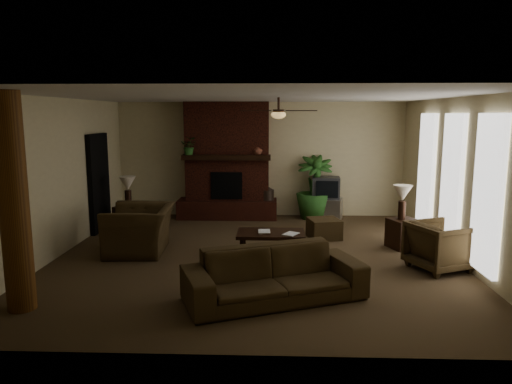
{
  "coord_description": "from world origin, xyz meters",
  "views": [
    {
      "loc": [
        0.31,
        -8.1,
        2.51
      ],
      "look_at": [
        0.0,
        0.4,
        1.1
      ],
      "focal_mm": 33.04,
      "sensor_mm": 36.0,
      "label": 1
    }
  ],
  "objects_px": {
    "floor_plant": "(314,201)",
    "lamp_left": "(128,186)",
    "coffee_table": "(271,235)",
    "tv_stand": "(324,208)",
    "log_column": "(14,203)",
    "armchair_right": "(440,244)",
    "armchair_left": "(140,222)",
    "side_table_left": "(129,218)",
    "lamp_right": "(403,196)",
    "floor_vase": "(267,201)",
    "sofa": "(274,266)",
    "side_table_right": "(404,234)",
    "ottoman": "(324,229)"
  },
  "relations": [
    {
      "from": "floor_plant",
      "to": "lamp_left",
      "type": "xyz_separation_m",
      "value": [
        -4.1,
        -1.41,
        0.57
      ]
    },
    {
      "from": "coffee_table",
      "to": "tv_stand",
      "type": "xyz_separation_m",
      "value": [
        1.27,
        3.08,
        -0.12
      ]
    },
    {
      "from": "log_column",
      "to": "armchair_right",
      "type": "height_order",
      "value": "log_column"
    },
    {
      "from": "log_column",
      "to": "floor_plant",
      "type": "height_order",
      "value": "log_column"
    },
    {
      "from": "armchair_left",
      "to": "side_table_left",
      "type": "height_order",
      "value": "armchair_left"
    },
    {
      "from": "tv_stand",
      "to": "lamp_right",
      "type": "distance_m",
      "value": 2.85
    },
    {
      "from": "lamp_left",
      "to": "lamp_right",
      "type": "height_order",
      "value": "same"
    },
    {
      "from": "armchair_right",
      "to": "coffee_table",
      "type": "xyz_separation_m",
      "value": [
        -2.75,
        0.68,
        -0.06
      ]
    },
    {
      "from": "side_table_left",
      "to": "floor_vase",
      "type": "bearing_deg",
      "value": 24.92
    },
    {
      "from": "log_column",
      "to": "lamp_left",
      "type": "bearing_deg",
      "value": 87.9
    },
    {
      "from": "tv_stand",
      "to": "floor_plant",
      "type": "height_order",
      "value": "floor_plant"
    },
    {
      "from": "log_column",
      "to": "tv_stand",
      "type": "distance_m",
      "value": 7.24
    },
    {
      "from": "armchair_right",
      "to": "side_table_left",
      "type": "bearing_deg",
      "value": 44.4
    },
    {
      "from": "armchair_right",
      "to": "floor_vase",
      "type": "bearing_deg",
      "value": 13.87
    },
    {
      "from": "log_column",
      "to": "sofa",
      "type": "bearing_deg",
      "value": 7.35
    },
    {
      "from": "sofa",
      "to": "floor_plant",
      "type": "bearing_deg",
      "value": 57.95
    },
    {
      "from": "lamp_left",
      "to": "lamp_right",
      "type": "distance_m",
      "value": 5.64
    },
    {
      "from": "armchair_left",
      "to": "floor_vase",
      "type": "relative_size",
      "value": 1.69
    },
    {
      "from": "log_column",
      "to": "side_table_right",
      "type": "height_order",
      "value": "log_column"
    },
    {
      "from": "coffee_table",
      "to": "lamp_right",
      "type": "xyz_separation_m",
      "value": [
        2.46,
        0.6,
        0.63
      ]
    },
    {
      "from": "floor_vase",
      "to": "floor_plant",
      "type": "xyz_separation_m",
      "value": [
        1.14,
        0.0,
        -0.0
      ]
    },
    {
      "from": "floor_plant",
      "to": "armchair_right",
      "type": "bearing_deg",
      "value": -65.34
    },
    {
      "from": "tv_stand",
      "to": "side_table_left",
      "type": "relative_size",
      "value": 1.55
    },
    {
      "from": "side_table_right",
      "to": "side_table_left",
      "type": "bearing_deg",
      "value": 168.74
    },
    {
      "from": "tv_stand",
      "to": "lamp_left",
      "type": "distance_m",
      "value": 4.63
    },
    {
      "from": "armchair_right",
      "to": "side_table_right",
      "type": "height_order",
      "value": "armchair_right"
    },
    {
      "from": "armchair_left",
      "to": "log_column",
      "type": "bearing_deg",
      "value": -21.07
    },
    {
      "from": "coffee_table",
      "to": "side_table_left",
      "type": "distance_m",
      "value": 3.52
    },
    {
      "from": "side_table_left",
      "to": "sofa",
      "type": "bearing_deg",
      "value": -49.98
    },
    {
      "from": "side_table_left",
      "to": "armchair_left",
      "type": "bearing_deg",
      "value": -66.18
    },
    {
      "from": "armchair_right",
      "to": "tv_stand",
      "type": "relative_size",
      "value": 1.02
    },
    {
      "from": "sofa",
      "to": "floor_plant",
      "type": "xyz_separation_m",
      "value": [
        0.97,
        5.13,
        -0.05
      ]
    },
    {
      "from": "coffee_table",
      "to": "tv_stand",
      "type": "height_order",
      "value": "tv_stand"
    },
    {
      "from": "tv_stand",
      "to": "armchair_right",
      "type": "bearing_deg",
      "value": -53.48
    },
    {
      "from": "side_table_right",
      "to": "lamp_right",
      "type": "height_order",
      "value": "lamp_right"
    },
    {
      "from": "side_table_left",
      "to": "lamp_right",
      "type": "height_order",
      "value": "lamp_right"
    },
    {
      "from": "floor_vase",
      "to": "tv_stand",
      "type": "bearing_deg",
      "value": 0.0
    },
    {
      "from": "log_column",
      "to": "floor_plant",
      "type": "distance_m",
      "value": 7.06
    },
    {
      "from": "armchair_left",
      "to": "lamp_right",
      "type": "xyz_separation_m",
      "value": [
        4.86,
        0.46,
        0.43
      ]
    },
    {
      "from": "coffee_table",
      "to": "side_table_right",
      "type": "bearing_deg",
      "value": 13.12
    },
    {
      "from": "ottoman",
      "to": "tv_stand",
      "type": "height_order",
      "value": "tv_stand"
    },
    {
      "from": "armchair_left",
      "to": "lamp_right",
      "type": "height_order",
      "value": "lamp_right"
    },
    {
      "from": "armchair_right",
      "to": "lamp_left",
      "type": "relative_size",
      "value": 1.34
    },
    {
      "from": "armchair_left",
      "to": "side_table_left",
      "type": "distance_m",
      "value": 1.72
    },
    {
      "from": "coffee_table",
      "to": "tv_stand",
      "type": "relative_size",
      "value": 1.41
    },
    {
      "from": "floor_plant",
      "to": "side_table_left",
      "type": "distance_m",
      "value": 4.34
    },
    {
      "from": "armchair_left",
      "to": "lamp_left",
      "type": "bearing_deg",
      "value": -159.53
    },
    {
      "from": "floor_vase",
      "to": "side_table_left",
      "type": "relative_size",
      "value": 1.4
    },
    {
      "from": "sofa",
      "to": "ottoman",
      "type": "height_order",
      "value": "sofa"
    },
    {
      "from": "armchair_left",
      "to": "floor_plant",
      "type": "relative_size",
      "value": 0.85
    }
  ]
}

